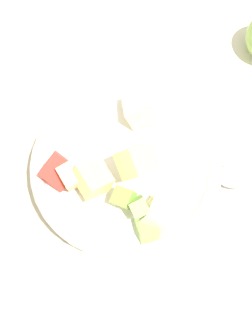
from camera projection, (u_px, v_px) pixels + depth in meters
The scene contains 3 objects.
ground_plane at pixel (133, 194), 0.65m from camera, with size 2.40×2.40×0.00m, color silver.
placemat at pixel (133, 193), 0.64m from camera, with size 0.40×0.33×0.01m, color #BCB299.
salad_bowl at pixel (126, 170), 0.62m from camera, with size 0.24×0.24×0.12m.
Camera 1 is at (0.07, -0.21, 0.61)m, focal length 50.68 mm.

